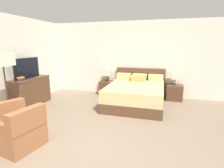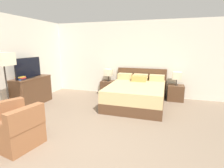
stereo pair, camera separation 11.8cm
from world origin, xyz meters
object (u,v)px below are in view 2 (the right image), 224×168
object	(u,v)px
tv	(28,68)
book_small_top	(20,77)
bed	(136,94)
table_lamp_left	(108,72)
floor_lamp	(4,63)
table_lamp_right	(177,76)
book_blue_cover	(21,78)
armchair_companion	(19,131)
nightstand_right	(176,93)
dresser	(32,91)
book_red_cover	(20,79)
nightstand_left	(108,88)
armchair_by_window	(3,121)

from	to	relation	value
tv	book_small_top	bearing A→B (deg)	-90.84
bed	tv	bearing A→B (deg)	-161.50
table_lamp_left	floor_lamp	size ratio (longest dim) A/B	0.27
table_lamp_right	tv	world-z (taller)	tv
book_blue_cover	armchair_companion	xyz separation A→B (m)	(1.44, -1.58, -0.60)
nightstand_right	dresser	xyz separation A→B (m)	(-4.20, -1.72, 0.17)
book_red_cover	floor_lamp	distance (m)	1.05
book_blue_cover	book_red_cover	bearing A→B (deg)	180.00
nightstand_left	table_lamp_right	world-z (taller)	table_lamp_right
bed	book_small_top	xyz separation A→B (m)	(-3.04, -1.34, 0.58)
book_small_top	armchair_companion	world-z (taller)	book_small_top
table_lamp_right	armchair_companion	xyz separation A→B (m)	(-2.75, -3.68, -0.54)
bed	tv	distance (m)	3.30
tv	table_lamp_right	bearing A→B (deg)	22.96
book_blue_cover	book_small_top	distance (m)	0.03
table_lamp_right	book_red_cover	bearing A→B (deg)	-153.40
dresser	book_small_top	distance (m)	0.62
table_lamp_left	armchair_companion	bearing A→B (deg)	-96.61
book_red_cover	floor_lamp	world-z (taller)	floor_lamp
nightstand_right	table_lamp_left	xyz separation A→B (m)	(-2.32, 0.00, 0.57)
armchair_by_window	armchair_companion	xyz separation A→B (m)	(0.64, -0.23, 0.00)
floor_lamp	table_lamp_right	bearing A→B (deg)	37.54
dresser	book_red_cover	size ratio (longest dim) A/B	6.10
bed	tv	size ratio (longest dim) A/B	2.21
book_small_top	nightstand_right	bearing A→B (deg)	26.60
nightstand_left	book_small_top	world-z (taller)	book_small_top
book_red_cover	armchair_by_window	bearing A→B (deg)	-58.69
nightstand_right	book_red_cover	distance (m)	4.74
book_blue_cover	armchair_by_window	xyz separation A→B (m)	(0.80, -1.34, -0.60)
book_blue_cover	nightstand_left	bearing A→B (deg)	48.46
tv	floor_lamp	bearing A→B (deg)	-70.30
book_red_cover	table_lamp_left	bearing A→B (deg)	48.22
table_lamp_left	nightstand_right	bearing A→B (deg)	-0.04
bed	table_lamp_right	world-z (taller)	bed
table_lamp_left	dresser	xyz separation A→B (m)	(-1.88, -1.72, -0.40)
table_lamp_right	armchair_companion	bearing A→B (deg)	-126.76
table_lamp_right	dresser	size ratio (longest dim) A/B	0.36
floor_lamp	book_red_cover	bearing A→B (deg)	117.21
nightstand_left	armchair_by_window	xyz separation A→B (m)	(-1.06, -3.45, 0.03)
table_lamp_left	table_lamp_right	world-z (taller)	same
armchair_by_window	armchair_companion	bearing A→B (deg)	-20.00
nightstand_right	floor_lamp	world-z (taller)	floor_lamp
bed	armchair_companion	size ratio (longest dim) A/B	2.63
tv	dresser	bearing A→B (deg)	92.39
table_lamp_right	book_red_cover	world-z (taller)	table_lamp_right
table_lamp_left	armchair_companion	world-z (taller)	table_lamp_left
book_blue_cover	table_lamp_left	bearing A→B (deg)	48.48
nightstand_left	dresser	distance (m)	2.55
armchair_by_window	table_lamp_left	bearing A→B (deg)	72.86
bed	floor_lamp	xyz separation A→B (m)	(-2.63, -2.15, 1.05)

